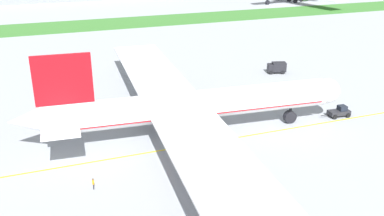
{
  "coord_description": "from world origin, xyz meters",
  "views": [
    {
      "loc": [
        -20.15,
        -61.43,
        32.03
      ],
      "look_at": [
        4.96,
        5.58,
        3.43
      ],
      "focal_mm": 40.34,
      "sensor_mm": 36.0,
      "label": 1
    }
  ],
  "objects_px": {
    "airliner_foreground": "(188,106)",
    "ground_crew_wingwalker_port": "(93,183)",
    "pushback_tug": "(339,112)",
    "service_truck_baggage_loader": "(277,67)"
  },
  "relations": [
    {
      "from": "airliner_foreground",
      "to": "ground_crew_wingwalker_port",
      "type": "relative_size",
      "value": 57.04
    },
    {
      "from": "pushback_tug",
      "to": "service_truck_baggage_loader",
      "type": "relative_size",
      "value": 1.22
    },
    {
      "from": "airliner_foreground",
      "to": "ground_crew_wingwalker_port",
      "type": "height_order",
      "value": "airliner_foreground"
    },
    {
      "from": "ground_crew_wingwalker_port",
      "to": "airliner_foreground",
      "type": "bearing_deg",
      "value": 32.83
    },
    {
      "from": "airliner_foreground",
      "to": "ground_crew_wingwalker_port",
      "type": "bearing_deg",
      "value": -147.17
    },
    {
      "from": "airliner_foreground",
      "to": "pushback_tug",
      "type": "distance_m",
      "value": 30.37
    },
    {
      "from": "airliner_foreground",
      "to": "pushback_tug",
      "type": "height_order",
      "value": "airliner_foreground"
    },
    {
      "from": "pushback_tug",
      "to": "ground_crew_wingwalker_port",
      "type": "height_order",
      "value": "pushback_tug"
    },
    {
      "from": "ground_crew_wingwalker_port",
      "to": "pushback_tug",
      "type": "bearing_deg",
      "value": 10.98
    },
    {
      "from": "pushback_tug",
      "to": "ground_crew_wingwalker_port",
      "type": "bearing_deg",
      "value": -169.02
    }
  ]
}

